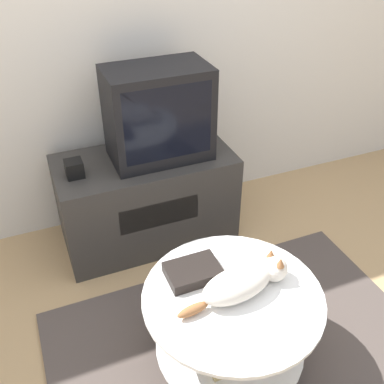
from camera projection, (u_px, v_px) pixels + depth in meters
The scene contains 9 objects.
ground_plane at pixel (246, 360), 2.08m from camera, with size 12.00×12.00×0.00m, color tan.
wall_back at pixel (141, 2), 2.38m from camera, with size 8.00×0.05×2.60m.
rug at pixel (246, 358), 2.07m from camera, with size 1.74×1.25×0.02m.
tv_stand at pixel (147, 199), 2.66m from camera, with size 1.00×0.50×0.55m.
tv at pixel (159, 114), 2.39m from camera, with size 0.54×0.33×0.51m.
speaker at pixel (74, 169), 2.33m from camera, with size 0.09×0.09×0.09m.
coffee_table at pixel (231, 320), 1.91m from camera, with size 0.74×0.74×0.42m.
dvd_box at pixel (193, 272), 1.89m from camera, with size 0.23×0.16×0.05m.
cat at pixel (244, 282), 1.80m from camera, with size 0.51×0.19×0.13m.
Camera 1 is at (-0.72, -1.08, 1.82)m, focal length 42.00 mm.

